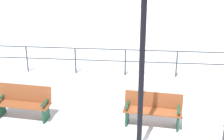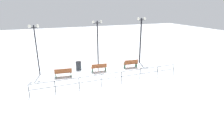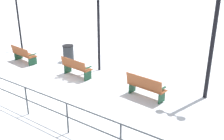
{
  "view_description": "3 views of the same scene",
  "coord_description": "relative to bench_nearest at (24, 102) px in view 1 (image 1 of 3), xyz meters",
  "views": [
    {
      "loc": [
        7.48,
        -0.33,
        4.49
      ],
      "look_at": [
        -1.98,
        -1.27,
        0.72
      ],
      "focal_mm": 51.0,
      "sensor_mm": 36.0,
      "label": 1
    },
    {
      "loc": [
        -16.97,
        5.45,
        6.4
      ],
      "look_at": [
        -1.82,
        -0.65,
        0.69
      ],
      "focal_mm": 30.18,
      "sensor_mm": 36.0,
      "label": 2
    },
    {
      "loc": [
        -7.89,
        -7.56,
        4.49
      ],
      "look_at": [
        -0.48,
        -2.32,
        1.0
      ],
      "focal_mm": 41.77,
      "sensor_mm": 36.0,
      "label": 3
    }
  ],
  "objects": [
    {
      "name": "ground_plane",
      "position": [
        0.02,
        3.51,
        -0.46
      ],
      "size": [
        80.0,
        80.0,
        0.0
      ],
      "primitive_type": "plane",
      "color": "white",
      "rests_on": "ground"
    },
    {
      "name": "bench_nearest",
      "position": [
        0.0,
        0.0,
        0.0
      ],
      "size": [
        0.65,
        1.56,
        0.9
      ],
      "rotation": [
        0.0,
        0.0,
        -0.1
      ],
      "color": "brown",
      "rests_on": "ground"
    },
    {
      "name": "bench_second",
      "position": [
        0.06,
        3.52,
        -0.01
      ],
      "size": [
        0.65,
        1.57,
        0.86
      ],
      "rotation": [
        0.0,
        0.0,
        -0.1
      ],
      "color": "brown",
      "rests_on": "ground"
    },
    {
      "name": "lamppost_middle",
      "position": [
        1.32,
        3.19,
        2.85
      ],
      "size": [
        0.26,
        1.07,
        4.9
      ],
      "color": "black",
      "rests_on": "ground"
    },
    {
      "name": "waterfront_railing",
      "position": [
        -3.3,
        3.51,
        0.21
      ],
      "size": [
        0.05,
        12.9,
        1.0
      ],
      "color": "#383D42",
      "rests_on": "ground"
    }
  ]
}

